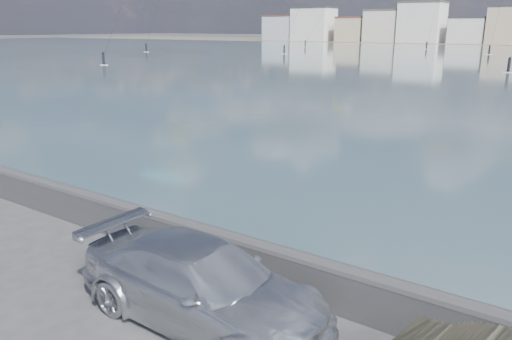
{
  "coord_description": "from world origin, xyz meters",
  "views": [
    {
      "loc": [
        7.68,
        -5.58,
        5.55
      ],
      "look_at": [
        1.0,
        4.0,
        2.2
      ],
      "focal_mm": 35.0,
      "sensor_mm": 36.0,
      "label": 1
    }
  ],
  "objects": [
    {
      "name": "car_silver",
      "position": [
        1.9,
        0.9,
        0.79
      ],
      "size": [
        5.47,
        2.28,
        1.58
      ],
      "primitive_type": "imported",
      "rotation": [
        0.0,
        0.0,
        1.56
      ],
      "color": "silver",
      "rests_on": "ground"
    },
    {
      "name": "seawall",
      "position": [
        0.0,
        2.7,
        0.58
      ],
      "size": [
        400.0,
        0.36,
        1.08
      ],
      "color": "#28282B",
      "rests_on": "ground"
    },
    {
      "name": "ground",
      "position": [
        0.0,
        0.0,
        0.0
      ],
      "size": [
        700.0,
        700.0,
        0.0
      ],
      "primitive_type": "plane",
      "color": "#333335",
      "rests_on": "ground"
    }
  ]
}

